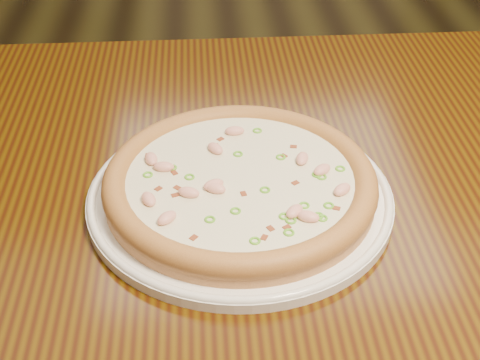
{
  "coord_description": "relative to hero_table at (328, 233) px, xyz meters",
  "views": [
    {
      "loc": [
        -0.39,
        -0.95,
        1.23
      ],
      "look_at": [
        -0.34,
        -0.34,
        0.78
      ],
      "focal_mm": 50.0,
      "sensor_mm": 36.0,
      "label": 1
    }
  ],
  "objects": [
    {
      "name": "hero_table",
      "position": [
        0.0,
        0.0,
        0.0
      ],
      "size": [
        1.2,
        0.8,
        0.75
      ],
      "color": "black",
      "rests_on": "ground"
    },
    {
      "name": "pizza",
      "position": [
        -0.12,
        -0.05,
        0.13
      ],
      "size": [
        0.31,
        0.31,
        0.03
      ],
      "color": "tan",
      "rests_on": "plate"
    },
    {
      "name": "plate",
      "position": [
        -0.12,
        -0.05,
        0.11
      ],
      "size": [
        0.35,
        0.35,
        0.02
      ],
      "color": "white",
      "rests_on": "hero_table"
    }
  ]
}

